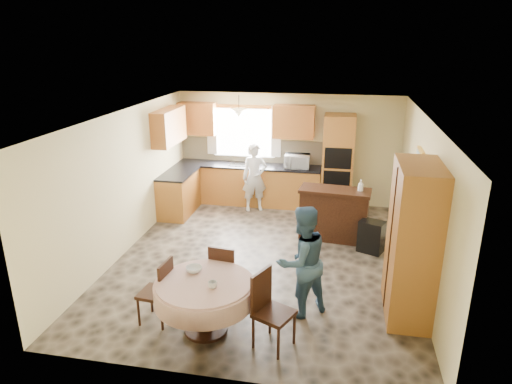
{
  "coord_description": "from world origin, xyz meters",
  "views": [
    {
      "loc": [
        1.21,
        -7.07,
        3.69
      ],
      "look_at": [
        -0.21,
        0.3,
        1.12
      ],
      "focal_mm": 32.0,
      "sensor_mm": 36.0,
      "label": 1
    }
  ],
  "objects_px": {
    "chair_left": "(160,289)",
    "person_dining": "(302,261)",
    "cupboard": "(413,242)",
    "dining_table": "(205,293)",
    "chair_back": "(224,271)",
    "person_sink": "(255,177)",
    "chair_right": "(269,306)",
    "sideboard": "(334,216)",
    "oven_tower": "(338,163)"
  },
  "relations": [
    {
      "from": "oven_tower",
      "to": "person_sink",
      "type": "bearing_deg",
      "value": -167.58
    },
    {
      "from": "dining_table",
      "to": "chair_left",
      "type": "relative_size",
      "value": 1.4
    },
    {
      "from": "sideboard",
      "to": "person_sink",
      "type": "bearing_deg",
      "value": 151.6
    },
    {
      "from": "person_sink",
      "to": "person_dining",
      "type": "bearing_deg",
      "value": -90.58
    },
    {
      "from": "oven_tower",
      "to": "cupboard",
      "type": "bearing_deg",
      "value": -74.72
    },
    {
      "from": "dining_table",
      "to": "chair_back",
      "type": "height_order",
      "value": "chair_back"
    },
    {
      "from": "sideboard",
      "to": "chair_right",
      "type": "height_order",
      "value": "chair_right"
    },
    {
      "from": "chair_left",
      "to": "person_dining",
      "type": "bearing_deg",
      "value": 113.81
    },
    {
      "from": "chair_back",
      "to": "person_dining",
      "type": "height_order",
      "value": "person_dining"
    },
    {
      "from": "sideboard",
      "to": "chair_back",
      "type": "bearing_deg",
      "value": -113.82
    },
    {
      "from": "cupboard",
      "to": "person_sink",
      "type": "distance_m",
      "value": 4.54
    },
    {
      "from": "chair_back",
      "to": "chair_right",
      "type": "xyz_separation_m",
      "value": [
        0.77,
        -0.8,
        0.04
      ]
    },
    {
      "from": "cupboard",
      "to": "oven_tower",
      "type": "bearing_deg",
      "value": 105.28
    },
    {
      "from": "oven_tower",
      "to": "chair_left",
      "type": "relative_size",
      "value": 2.31
    },
    {
      "from": "chair_left",
      "to": "person_sink",
      "type": "xyz_separation_m",
      "value": [
        0.43,
        4.39,
        0.24
      ]
    },
    {
      "from": "sideboard",
      "to": "oven_tower",
      "type": "bearing_deg",
      "value": 95.94
    },
    {
      "from": "oven_tower",
      "to": "chair_right",
      "type": "distance_m",
      "value": 5.04
    },
    {
      "from": "chair_right",
      "to": "person_dining",
      "type": "bearing_deg",
      "value": 1.96
    },
    {
      "from": "cupboard",
      "to": "person_dining",
      "type": "distance_m",
      "value": 1.5
    },
    {
      "from": "oven_tower",
      "to": "sideboard",
      "type": "height_order",
      "value": "oven_tower"
    },
    {
      "from": "chair_left",
      "to": "chair_back",
      "type": "height_order",
      "value": "chair_back"
    },
    {
      "from": "chair_left",
      "to": "chair_back",
      "type": "distance_m",
      "value": 0.95
    },
    {
      "from": "sideboard",
      "to": "person_sink",
      "type": "relative_size",
      "value": 0.87
    },
    {
      "from": "chair_back",
      "to": "person_sink",
      "type": "relative_size",
      "value": 0.61
    },
    {
      "from": "dining_table",
      "to": "person_sink",
      "type": "height_order",
      "value": "person_sink"
    },
    {
      "from": "dining_table",
      "to": "sideboard",
      "type": "bearing_deg",
      "value": 64.58
    },
    {
      "from": "cupboard",
      "to": "chair_back",
      "type": "height_order",
      "value": "cupboard"
    },
    {
      "from": "dining_table",
      "to": "oven_tower",
      "type": "bearing_deg",
      "value": 72.28
    },
    {
      "from": "sideboard",
      "to": "dining_table",
      "type": "bearing_deg",
      "value": -109.32
    },
    {
      "from": "cupboard",
      "to": "chair_right",
      "type": "height_order",
      "value": "cupboard"
    },
    {
      "from": "sideboard",
      "to": "chair_back",
      "type": "height_order",
      "value": "sideboard"
    },
    {
      "from": "chair_right",
      "to": "chair_left",
      "type": "bearing_deg",
      "value": 107.62
    },
    {
      "from": "oven_tower",
      "to": "person_dining",
      "type": "height_order",
      "value": "oven_tower"
    },
    {
      "from": "oven_tower",
      "to": "person_dining",
      "type": "relative_size",
      "value": 1.34
    },
    {
      "from": "dining_table",
      "to": "person_sink",
      "type": "bearing_deg",
      "value": 92.78
    },
    {
      "from": "sideboard",
      "to": "chair_back",
      "type": "relative_size",
      "value": 1.42
    },
    {
      "from": "chair_left",
      "to": "chair_back",
      "type": "relative_size",
      "value": 1.0
    },
    {
      "from": "chair_left",
      "to": "cupboard",
      "type": "bearing_deg",
      "value": 110.73
    },
    {
      "from": "dining_table",
      "to": "person_dining",
      "type": "bearing_deg",
      "value": 29.73
    },
    {
      "from": "sideboard",
      "to": "chair_right",
      "type": "xyz_separation_m",
      "value": [
        -0.7,
        -3.36,
        0.08
      ]
    },
    {
      "from": "chair_left",
      "to": "person_dining",
      "type": "relative_size",
      "value": 0.58
    },
    {
      "from": "chair_right",
      "to": "cupboard",
      "type": "bearing_deg",
      "value": -34.65
    },
    {
      "from": "cupboard",
      "to": "person_dining",
      "type": "xyz_separation_m",
      "value": [
        -1.45,
        -0.28,
        -0.29
      ]
    },
    {
      "from": "chair_back",
      "to": "chair_right",
      "type": "relative_size",
      "value": 0.93
    },
    {
      "from": "chair_back",
      "to": "chair_right",
      "type": "height_order",
      "value": "chair_right"
    },
    {
      "from": "chair_back",
      "to": "cupboard",
      "type": "bearing_deg",
      "value": -167.66
    },
    {
      "from": "person_sink",
      "to": "chair_back",
      "type": "bearing_deg",
      "value": -106.24
    },
    {
      "from": "sideboard",
      "to": "cupboard",
      "type": "distance_m",
      "value": 2.62
    },
    {
      "from": "cupboard",
      "to": "chair_left",
      "type": "xyz_separation_m",
      "value": [
        -3.27,
        -0.86,
        -0.57
      ]
    },
    {
      "from": "cupboard",
      "to": "person_dining",
      "type": "relative_size",
      "value": 1.36
    }
  ]
}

